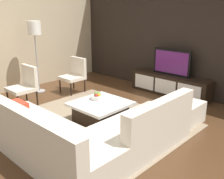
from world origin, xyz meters
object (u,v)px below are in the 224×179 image
Objects in this scene: coffee_table at (101,111)px; accent_chair_near at (25,83)px; sectional_couch at (83,135)px; ottoman at (180,112)px; media_console at (170,85)px; fruit_bowl at (98,96)px; television at (172,62)px; accent_chair_far at (75,73)px; floor_lamp at (34,32)px.

accent_chair_near is (-1.85, -0.51, 0.29)m from coffee_table.
ottoman is (0.47, 2.00, -0.09)m from sectional_couch.
media_console is 7.25× the size of fruit_bowl.
television is 1.14× the size of accent_chair_near.
television reaches higher than ottoman.
accent_chair_far reaches higher than media_console.
floor_lamp reaches higher than accent_chair_far.
television is 3.54× the size of fruit_bowl.
coffee_table is 0.31m from fruit_bowl.
coffee_table is 2.01m from accent_chair_far.
fruit_bowl is (-0.28, -2.20, 0.18)m from media_console.
fruit_bowl is (-0.28, -2.20, -0.38)m from television.
media_console reaches higher than ottoman.
television reaches higher than media_console.
sectional_couch is at bearing -52.58° from fruit_bowl.
television is at bearing 39.41° from floor_lamp.
floor_lamp is at bearing 177.75° from fruit_bowl.
media_console is at bearing 82.70° from fruit_bowl.
ottoman is 2.50× the size of fruit_bowl.
accent_chair_near is at bearing -124.81° from television.
accent_chair_near and accent_chair_far have the same top height.
television is 3.39m from floor_lamp.
accent_chair_far is (0.66, 0.66, -1.01)m from floor_lamp.
sectional_couch is 3.52m from floor_lamp.
media_console is 2.33× the size of accent_chair_near.
accent_chair_far reaches higher than sectional_couch.
floor_lamp is 3.89m from ottoman.
accent_chair_near is at bearing -152.46° from ottoman.
media_console is 2.07× the size of coffee_table.
sectional_couch is at bearing -80.74° from television.
accent_chair_far is at bearing 143.40° from sectional_couch.
accent_chair_near is at bearing -124.82° from media_console.
sectional_couch is 2.05m from ottoman.
floor_lamp reaches higher than media_console.
media_console is 3.30m from sectional_couch.
sectional_couch is 2.86× the size of accent_chair_near.
fruit_bowl is at bearing -20.11° from accent_chair_far.
accent_chair_near reaches higher than fruit_bowl.
media_console is 2.40m from accent_chair_far.
ottoman is at bearing -51.49° from television.
accent_chair_far is at bearing 154.90° from coffee_table.
floor_lamp is 2.53× the size of ottoman.
accent_chair_far is (-2.91, -0.19, 0.29)m from ottoman.
television is 1.42× the size of ottoman.
television is 2.38m from coffee_table.
fruit_bowl is at bearing -97.30° from media_console.
coffee_table is at bearing -20.52° from accent_chair_far.
television is (0.00, 0.00, 0.57)m from media_console.
television reaches higher than coffee_table.
ottoman is at bearing 31.73° from accent_chair_near.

